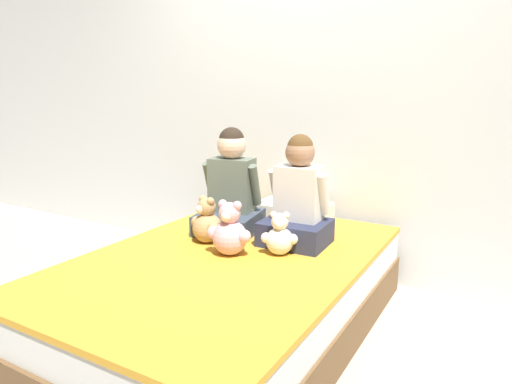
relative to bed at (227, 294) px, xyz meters
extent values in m
plane|color=#B2A899|center=(0.00, 0.00, -0.21)|extent=(14.00, 14.00, 0.00)
cube|color=silver|center=(0.00, 1.08, 1.04)|extent=(8.00, 0.06, 2.50)
cube|color=brown|center=(0.00, 0.00, -0.10)|extent=(1.33, 1.95, 0.22)
cube|color=silver|center=(0.00, 0.00, 0.10)|extent=(1.30, 1.91, 0.17)
cube|color=gold|center=(0.00, 0.00, 0.20)|extent=(1.32, 1.93, 0.03)
cube|color=#384251|center=(-0.22, 0.35, 0.27)|extent=(0.40, 0.41, 0.12)
cube|color=#5B6656|center=(-0.23, 0.41, 0.49)|extent=(0.28, 0.20, 0.32)
sphere|color=beige|center=(-0.23, 0.41, 0.73)|extent=(0.17, 0.17, 0.17)
sphere|color=#2D2319|center=(-0.23, 0.41, 0.76)|extent=(0.15, 0.15, 0.15)
cylinder|color=#5B6656|center=(-0.37, 0.38, 0.50)|extent=(0.08, 0.15, 0.26)
cylinder|color=#5B6656|center=(-0.08, 0.43, 0.50)|extent=(0.08, 0.15, 0.26)
cube|color=#282D47|center=(0.22, 0.35, 0.28)|extent=(0.37, 0.32, 0.13)
cube|color=silver|center=(0.22, 0.40, 0.49)|extent=(0.25, 0.18, 0.30)
sphere|color=#9E7051|center=(0.22, 0.40, 0.72)|extent=(0.16, 0.16, 0.16)
sphere|color=brown|center=(0.22, 0.40, 0.75)|extent=(0.14, 0.14, 0.14)
cylinder|color=silver|center=(0.08, 0.39, 0.50)|extent=(0.06, 0.14, 0.24)
cylinder|color=silver|center=(0.36, 0.40, 0.50)|extent=(0.06, 0.14, 0.24)
sphere|color=tan|center=(-0.22, 0.13, 0.29)|extent=(0.17, 0.17, 0.17)
sphere|color=tan|center=(-0.22, 0.13, 0.41)|extent=(0.10, 0.10, 0.10)
sphere|color=beige|center=(-0.23, 0.09, 0.41)|extent=(0.05, 0.05, 0.05)
sphere|color=tan|center=(-0.25, 0.14, 0.45)|extent=(0.04, 0.04, 0.04)
sphere|color=tan|center=(-0.18, 0.12, 0.45)|extent=(0.04, 0.04, 0.04)
sphere|color=tan|center=(-0.30, 0.14, 0.32)|extent=(0.06, 0.06, 0.06)
sphere|color=tan|center=(-0.15, 0.09, 0.32)|extent=(0.06, 0.06, 0.06)
sphere|color=silver|center=(0.22, 0.16, 0.28)|extent=(0.14, 0.14, 0.14)
sphere|color=silver|center=(0.22, 0.16, 0.39)|extent=(0.09, 0.09, 0.09)
sphere|color=white|center=(0.24, 0.13, 0.38)|extent=(0.04, 0.04, 0.04)
sphere|color=silver|center=(0.19, 0.15, 0.42)|extent=(0.04, 0.04, 0.04)
sphere|color=silver|center=(0.25, 0.17, 0.42)|extent=(0.04, 0.04, 0.04)
sphere|color=silver|center=(0.16, 0.12, 0.30)|extent=(0.05, 0.05, 0.05)
sphere|color=silver|center=(0.29, 0.17, 0.30)|extent=(0.05, 0.05, 0.05)
sphere|color=#DBA3B2|center=(0.00, 0.03, 0.30)|extent=(0.18, 0.18, 0.18)
sphere|color=#DBA3B2|center=(0.00, 0.03, 0.43)|extent=(0.11, 0.11, 0.11)
sphere|color=beige|center=(0.01, -0.02, 0.43)|extent=(0.05, 0.05, 0.05)
sphere|color=#DBA3B2|center=(-0.04, 0.03, 0.48)|extent=(0.05, 0.05, 0.05)
sphere|color=#DBA3B2|center=(0.04, 0.04, 0.48)|extent=(0.05, 0.05, 0.05)
sphere|color=#DBA3B2|center=(-0.08, 0.00, 0.32)|extent=(0.07, 0.07, 0.07)
sphere|color=#DBA3B2|center=(0.09, 0.03, 0.32)|extent=(0.07, 0.07, 0.07)
cube|color=silver|center=(0.00, 0.79, 0.27)|extent=(0.46, 0.30, 0.11)
camera|label=1|loc=(1.24, -1.85, 1.05)|focal=32.00mm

